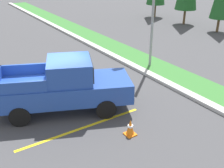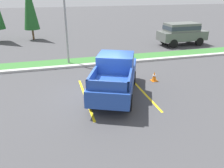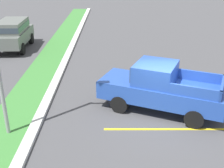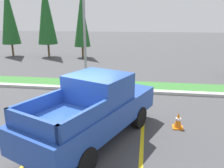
% 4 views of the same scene
% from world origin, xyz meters
% --- Properties ---
extents(ground_plane, '(120.00, 120.00, 0.00)m').
position_xyz_m(ground_plane, '(0.00, 0.00, 0.00)').
color(ground_plane, '#424244').
extents(parking_line_near, '(0.12, 4.80, 0.01)m').
position_xyz_m(parking_line_near, '(-0.85, -0.07, 0.00)').
color(parking_line_near, yellow).
rests_on(parking_line_near, ground).
extents(parking_line_far, '(0.12, 4.80, 0.01)m').
position_xyz_m(parking_line_far, '(2.25, -0.07, 0.00)').
color(parking_line_far, yellow).
rests_on(parking_line_far, ground).
extents(curb_strip, '(56.00, 0.40, 0.15)m').
position_xyz_m(curb_strip, '(0.00, 5.00, 0.07)').
color(curb_strip, '#B2B2AD').
rests_on(curb_strip, ground).
extents(grass_median, '(56.00, 1.80, 0.06)m').
position_xyz_m(grass_median, '(0.00, 6.10, 0.03)').
color(grass_median, '#387533').
rests_on(grass_median, ground).
extents(pickup_truck_main, '(3.80, 5.54, 2.10)m').
position_xyz_m(pickup_truck_main, '(0.72, -0.02, 1.04)').
color(pickup_truck_main, black).
rests_on(pickup_truck_main, ground).
extents(suv_distant, '(4.66, 2.09, 2.10)m').
position_xyz_m(suv_distant, '(9.95, 9.05, 1.24)').
color(suv_distant, black).
rests_on(suv_distant, ground).
extents(street_light, '(0.24, 1.49, 6.91)m').
position_xyz_m(street_light, '(-1.14, 5.75, 4.00)').
color(street_light, gray).
rests_on(street_light, ground).
extents(cypress_tree_center, '(1.59, 1.59, 6.12)m').
position_xyz_m(cypress_tree_center, '(-4.01, 15.41, 3.60)').
color(cypress_tree_center, brown).
rests_on(cypress_tree_center, ground).
extents(traffic_cone, '(0.36, 0.36, 0.60)m').
position_xyz_m(traffic_cone, '(3.49, 1.12, 0.29)').
color(traffic_cone, orange).
rests_on(traffic_cone, ground).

